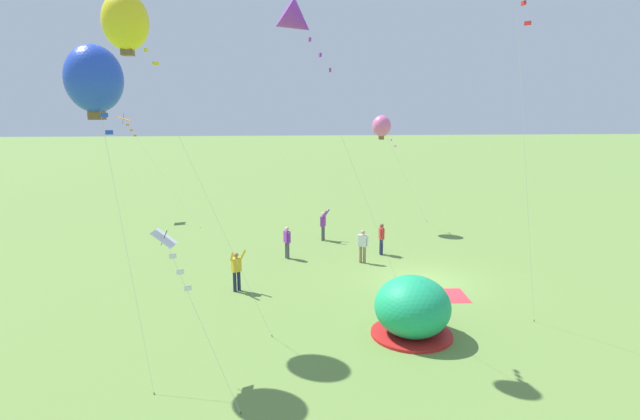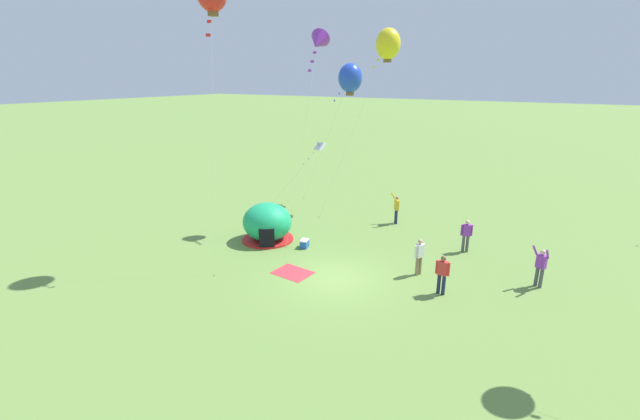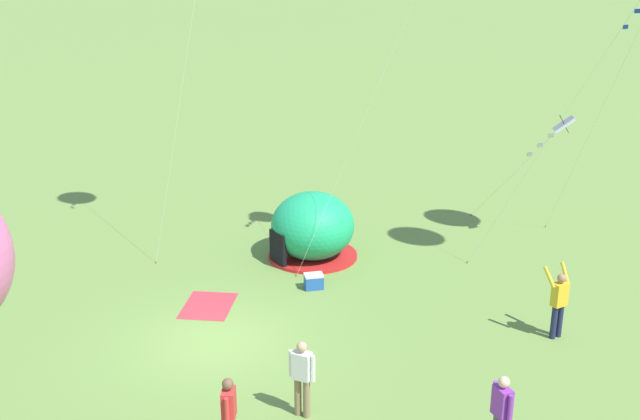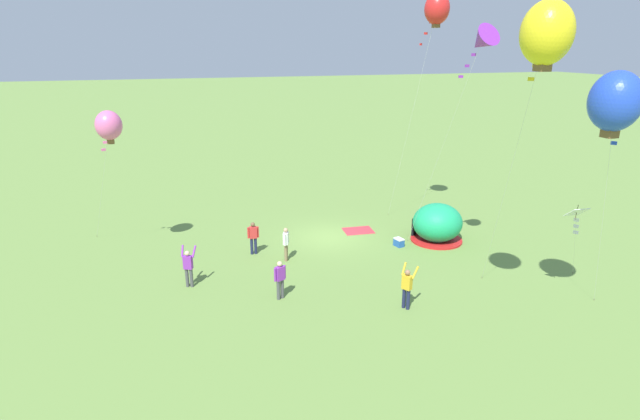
{
  "view_description": "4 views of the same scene",
  "coord_description": "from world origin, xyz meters",
  "px_view_note": "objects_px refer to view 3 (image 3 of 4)",
  "views": [
    {
      "loc": [
        -21.18,
        7.06,
        7.56
      ],
      "look_at": [
        2.95,
        4.51,
        2.83
      ],
      "focal_mm": 28.0,
      "sensor_mm": 36.0,
      "label": 1
    },
    {
      "loc": [
        8.35,
        -15.2,
        8.68
      ],
      "look_at": [
        -1.51,
        1.2,
        2.65
      ],
      "focal_mm": 24.0,
      "sensor_mm": 36.0,
      "label": 2
    },
    {
      "loc": [
        16.33,
        3.03,
        9.15
      ],
      "look_at": [
        -1.06,
        2.57,
        3.11
      ],
      "focal_mm": 42.0,
      "sensor_mm": 36.0,
      "label": 3
    },
    {
      "loc": [
        8.36,
        24.7,
        10.23
      ],
      "look_at": [
        1.23,
        2.17,
        2.43
      ],
      "focal_mm": 28.0,
      "sensor_mm": 36.0,
      "label": 4
    }
  ],
  "objects_px": {
    "cooler_box": "(314,281)",
    "person_far_back": "(229,414)",
    "person_with_toddler": "(302,375)",
    "kite_white": "(556,131)",
    "person_arms_raised": "(559,301)",
    "popup_tent": "(312,227)",
    "person_watching_sky": "(501,412)"
  },
  "relations": [
    {
      "from": "kite_white",
      "to": "person_with_toddler",
      "type": "bearing_deg",
      "value": -36.97
    },
    {
      "from": "person_with_toddler",
      "to": "popup_tent",
      "type": "bearing_deg",
      "value": -179.34
    },
    {
      "from": "person_with_toddler",
      "to": "cooler_box",
      "type": "bearing_deg",
      "value": 179.79
    },
    {
      "from": "popup_tent",
      "to": "person_far_back",
      "type": "height_order",
      "value": "popup_tent"
    },
    {
      "from": "cooler_box",
      "to": "person_with_toddler",
      "type": "xyz_separation_m",
      "value": [
        6.2,
        -0.02,
        0.74
      ]
    },
    {
      "from": "person_arms_raised",
      "to": "person_with_toddler",
      "type": "bearing_deg",
      "value": -60.32
    },
    {
      "from": "person_arms_raised",
      "to": "person_with_toddler",
      "type": "height_order",
      "value": "person_arms_raised"
    },
    {
      "from": "cooler_box",
      "to": "person_arms_raised",
      "type": "height_order",
      "value": "person_arms_raised"
    },
    {
      "from": "cooler_box",
      "to": "person_far_back",
      "type": "distance_m",
      "value": 7.75
    },
    {
      "from": "person_arms_raised",
      "to": "person_far_back",
      "type": "relative_size",
      "value": 1.1
    },
    {
      "from": "cooler_box",
      "to": "person_with_toddler",
      "type": "relative_size",
      "value": 0.35
    },
    {
      "from": "person_arms_raised",
      "to": "kite_white",
      "type": "height_order",
      "value": "kite_white"
    },
    {
      "from": "popup_tent",
      "to": "person_with_toddler",
      "type": "distance_m",
      "value": 8.53
    },
    {
      "from": "person_watching_sky",
      "to": "popup_tent",
      "type": "bearing_deg",
      "value": -158.13
    },
    {
      "from": "cooler_box",
      "to": "popup_tent",
      "type": "bearing_deg",
      "value": -177.04
    },
    {
      "from": "person_arms_raised",
      "to": "person_far_back",
      "type": "xyz_separation_m",
      "value": [
        4.91,
        -7.45,
        -0.03
      ]
    },
    {
      "from": "person_watching_sky",
      "to": "person_with_toddler",
      "type": "bearing_deg",
      "value": -107.41
    },
    {
      "from": "popup_tent",
      "to": "person_with_toddler",
      "type": "bearing_deg",
      "value": 0.66
    },
    {
      "from": "person_arms_raised",
      "to": "person_watching_sky",
      "type": "height_order",
      "value": "person_arms_raised"
    },
    {
      "from": "person_arms_raised",
      "to": "cooler_box",
      "type": "bearing_deg",
      "value": -113.69
    },
    {
      "from": "cooler_box",
      "to": "person_far_back",
      "type": "height_order",
      "value": "person_far_back"
    },
    {
      "from": "person_arms_raised",
      "to": "person_watching_sky",
      "type": "xyz_separation_m",
      "value": [
        4.7,
        -2.35,
        -0.03
      ]
    },
    {
      "from": "cooler_box",
      "to": "person_arms_raised",
      "type": "bearing_deg",
      "value": 66.31
    },
    {
      "from": "cooler_box",
      "to": "person_far_back",
      "type": "xyz_separation_m",
      "value": [
        7.6,
        -1.32,
        0.74
      ]
    },
    {
      "from": "cooler_box",
      "to": "person_arms_raised",
      "type": "xyz_separation_m",
      "value": [
        2.69,
        6.14,
        0.78
      ]
    },
    {
      "from": "person_arms_raised",
      "to": "kite_white",
      "type": "bearing_deg",
      "value": 167.68
    },
    {
      "from": "person_far_back",
      "to": "popup_tent",
      "type": "bearing_deg",
      "value": 173.13
    },
    {
      "from": "person_arms_raised",
      "to": "person_watching_sky",
      "type": "relative_size",
      "value": 1.1
    },
    {
      "from": "person_with_toddler",
      "to": "kite_white",
      "type": "distance_m",
      "value": 12.93
    },
    {
      "from": "cooler_box",
      "to": "person_far_back",
      "type": "bearing_deg",
      "value": -9.83
    },
    {
      "from": "popup_tent",
      "to": "person_arms_raised",
      "type": "distance_m",
      "value": 8.02
    },
    {
      "from": "cooler_box",
      "to": "person_watching_sky",
      "type": "relative_size",
      "value": 0.35
    }
  ]
}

